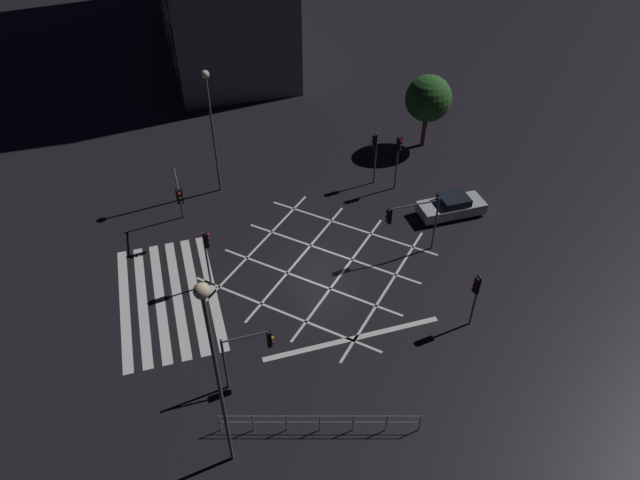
# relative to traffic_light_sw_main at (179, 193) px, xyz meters

# --- Properties ---
(ground_plane) EXTENTS (200.00, 200.00, 0.00)m
(ground_plane) POSITION_rel_traffic_light_sw_main_xyz_m (5.46, 6.85, -2.77)
(ground_plane) COLOR black
(road_markings) EXTENTS (13.63, 17.71, 0.01)m
(road_markings) POSITION_rel_traffic_light_sw_main_xyz_m (5.82, 1.45, -2.77)
(road_markings) COLOR silver
(road_markings) RESTS_ON ground_plane
(traffic_light_sw_main) EXTENTS (2.65, 0.36, 3.76)m
(traffic_light_sw_main) POSITION_rel_traffic_light_sw_main_xyz_m (0.00, 0.00, 0.00)
(traffic_light_sw_main) COLOR #424244
(traffic_light_sw_main) RESTS_ON ground_plane
(traffic_light_nw_main) EXTENTS (0.39, 0.36, 3.90)m
(traffic_light_nw_main) POSITION_rel_traffic_light_sw_main_xyz_m (-0.46, 13.87, 0.02)
(traffic_light_nw_main) COLOR #424244
(traffic_light_nw_main) RESTS_ON ground_plane
(traffic_light_median_north) EXTENTS (0.36, 3.17, 3.58)m
(traffic_light_median_north) POSITION_rel_traffic_light_sw_main_xyz_m (5.85, 11.83, -0.11)
(traffic_light_median_north) COLOR #424244
(traffic_light_median_north) RESTS_ON ground_plane
(traffic_light_ne_cross) EXTENTS (0.36, 0.39, 3.23)m
(traffic_light_ne_cross) POSITION_rel_traffic_light_sw_main_xyz_m (11.78, 12.71, -0.46)
(traffic_light_ne_cross) COLOR #424244
(traffic_light_ne_cross) RESTS_ON ground_plane
(traffic_light_se_cross) EXTENTS (0.36, 2.30, 3.22)m
(traffic_light_se_cross) POSITION_rel_traffic_light_sw_main_xyz_m (12.04, 1.77, -0.43)
(traffic_light_se_cross) COLOR #424244
(traffic_light_se_cross) RESTS_ON ground_plane
(traffic_light_nw_cross) EXTENTS (0.36, 0.39, 3.70)m
(traffic_light_nw_cross) POSITION_rel_traffic_light_sw_main_xyz_m (-1.55, 12.69, -0.13)
(traffic_light_nw_cross) COLOR #424244
(traffic_light_nw_cross) RESTS_ON ground_plane
(traffic_light_median_south) EXTENTS (0.36, 0.39, 3.59)m
(traffic_light_median_south) POSITION_rel_traffic_light_sw_main_xyz_m (5.13, 0.85, -0.20)
(traffic_light_median_south) COLOR #424244
(traffic_light_median_south) RESTS_ON ground_plane
(street_lamp_east) EXTENTS (0.48, 0.48, 8.28)m
(street_lamp_east) POSITION_rel_traffic_light_sw_main_xyz_m (-3.72, 2.73, 2.90)
(street_lamp_east) COLOR #424244
(street_lamp_east) RESTS_ON ground_plane
(street_lamp_west) EXTENTS (0.54, 0.54, 9.77)m
(street_lamp_west) POSITION_rel_traffic_light_sw_main_xyz_m (15.53, 0.07, 4.11)
(street_lamp_west) COLOR #424244
(street_lamp_west) RESTS_ON ground_plane
(street_tree_near) EXTENTS (3.29, 3.29, 5.37)m
(street_tree_near) POSITION_rel_traffic_light_sw_main_xyz_m (-5.22, 18.09, 0.93)
(street_tree_near) COLOR brown
(street_tree_near) RESTS_ON ground_plane
(waiting_car) EXTENTS (1.70, 4.14, 1.34)m
(waiting_car) POSITION_rel_traffic_light_sw_main_xyz_m (3.19, 16.11, -2.15)
(waiting_car) COLOR #B7BABC
(waiting_car) RESTS_ON ground_plane
(pedestrian_railing) EXTENTS (2.49, 8.04, 1.05)m
(pedestrian_railing) POSITION_rel_traffic_light_sw_main_xyz_m (15.34, 3.83, -2.10)
(pedestrian_railing) COLOR gray
(pedestrian_railing) RESTS_ON ground_plane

